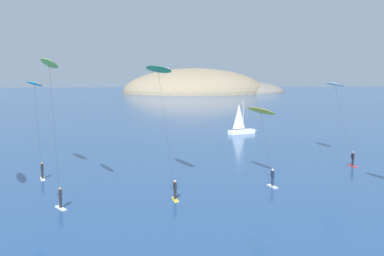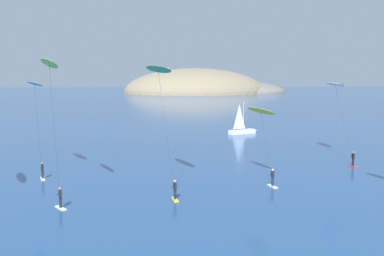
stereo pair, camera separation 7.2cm
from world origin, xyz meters
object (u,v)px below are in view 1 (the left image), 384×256
object	(u,v)px
kitesurfer_yellow	(262,117)
kitesurfer_white	(336,91)
kitesurfer_green	(159,78)
kitesurfer_cyan	(35,91)
kitesurfer_lime	(50,75)
sailboat_near	(243,130)

from	to	relation	value
kitesurfer_yellow	kitesurfer_white	size ratio (longest dim) A/B	0.78
kitesurfer_green	kitesurfer_cyan	distance (m)	14.44
kitesurfer_lime	kitesurfer_green	size ratio (longest dim) A/B	1.05
kitesurfer_yellow	sailboat_near	bearing A→B (deg)	82.41
kitesurfer_yellow	kitesurfer_green	xyz separation A→B (m)	(-9.87, -2.48, 3.86)
kitesurfer_yellow	kitesurfer_white	xyz separation A→B (m)	(11.76, 11.56, 2.01)
sailboat_near	kitesurfer_yellow	distance (m)	36.30
kitesurfer_yellow	kitesurfer_white	bearing A→B (deg)	44.49
sailboat_near	kitesurfer_lime	world-z (taller)	kitesurfer_lime
sailboat_near	kitesurfer_yellow	bearing A→B (deg)	-97.59
kitesurfer_lime	kitesurfer_cyan	world-z (taller)	kitesurfer_lime
kitesurfer_white	kitesurfer_lime	world-z (taller)	kitesurfer_lime
sailboat_near	kitesurfer_cyan	world-z (taller)	kitesurfer_cyan
kitesurfer_yellow	kitesurfer_lime	xyz separation A→B (m)	(-18.79, -5.35, 4.14)
kitesurfer_yellow	kitesurfer_green	world-z (taller)	kitesurfer_green
kitesurfer_cyan	kitesurfer_white	bearing A→B (deg)	11.69
sailboat_near	kitesurfer_green	xyz separation A→B (m)	(-14.61, -38.02, 9.55)
kitesurfer_lime	kitesurfer_yellow	bearing A→B (deg)	15.90
kitesurfer_yellow	kitesurfer_green	bearing A→B (deg)	-165.91
kitesurfer_lime	sailboat_near	bearing A→B (deg)	60.09
kitesurfer_lime	kitesurfer_cyan	size ratio (longest dim) A/B	1.21
kitesurfer_yellow	kitesurfer_green	distance (m)	10.88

